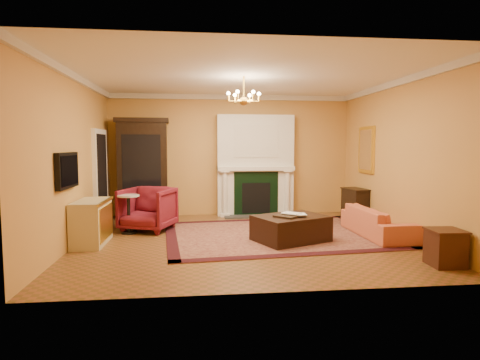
{
  "coord_description": "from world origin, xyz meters",
  "views": [
    {
      "loc": [
        -0.88,
        -7.33,
        1.76
      ],
      "look_at": [
        -0.04,
        0.3,
        1.09
      ],
      "focal_mm": 30.0,
      "sensor_mm": 36.0,
      "label": 1
    }
  ],
  "objects": [
    {
      "name": "ceiling",
      "position": [
        0.0,
        0.0,
        3.01
      ],
      "size": [
        6.0,
        5.5,
        0.02
      ],
      "primitive_type": "cube",
      "color": "white",
      "rests_on": "wall_back"
    },
    {
      "name": "chandelier",
      "position": [
        -0.0,
        0.0,
        2.61
      ],
      "size": [
        0.63,
        0.55,
        0.53
      ],
      "color": "gold",
      "rests_on": "ceiling"
    },
    {
      "name": "book_a",
      "position": [
        0.76,
        -0.38,
        0.66
      ],
      "size": [
        0.18,
        0.19,
        0.31
      ],
      "primitive_type": "imported",
      "rotation": [
        0.0,
        0.0,
        0.82
      ],
      "color": "gray",
      "rests_on": "ottoman_tray"
    },
    {
      "name": "coral_sofa",
      "position": [
        2.61,
        -0.02,
        0.37
      ],
      "size": [
        0.59,
        1.9,
        0.74
      ],
      "primitive_type": "imported",
      "rotation": [
        0.0,
        0.0,
        1.59
      ],
      "color": "#BC603B",
      "rests_on": "floor"
    },
    {
      "name": "wall_right",
      "position": [
        3.01,
        0.0,
        1.5
      ],
      "size": [
        0.02,
        5.5,
        3.0
      ],
      "primitive_type": "cube",
      "color": "#BD8844",
      "rests_on": "floor"
    },
    {
      "name": "floor",
      "position": [
        0.0,
        0.0,
        -0.01
      ],
      "size": [
        6.0,
        5.5,
        0.02
      ],
      "primitive_type": "cube",
      "color": "brown",
      "rests_on": "ground"
    },
    {
      "name": "crown_molding",
      "position": [
        0.0,
        0.96,
        2.94
      ],
      "size": [
        6.0,
        5.5,
        0.12
      ],
      "color": "silver",
      "rests_on": "ceiling"
    },
    {
      "name": "wall_front",
      "position": [
        0.0,
        -2.76,
        1.5
      ],
      "size": [
        6.0,
        0.02,
        3.0
      ],
      "primitive_type": "cube",
      "color": "#BD8844",
      "rests_on": "floor"
    },
    {
      "name": "gilt_mirror",
      "position": [
        2.97,
        1.4,
        1.65
      ],
      "size": [
        0.06,
        0.76,
        1.05
      ],
      "color": "yellow",
      "rests_on": "wall_right"
    },
    {
      "name": "tv_panel",
      "position": [
        -2.95,
        -0.6,
        1.35
      ],
      "size": [
        0.09,
        0.95,
        0.58
      ],
      "color": "black",
      "rests_on": "wall_left"
    },
    {
      "name": "end_table",
      "position": [
        2.72,
        -1.98,
        0.26
      ],
      "size": [
        0.46,
        0.46,
        0.51
      ],
      "primitive_type": "cube",
      "rotation": [
        0.0,
        0.0,
        -0.05
      ],
      "color": "#37180F",
      "rests_on": "floor"
    },
    {
      "name": "china_cabinet",
      "position": [
        -2.14,
        2.49,
        1.14
      ],
      "size": [
        1.17,
        0.58,
        2.29
      ],
      "primitive_type": "cube",
      "rotation": [
        0.0,
        0.0,
        0.05
      ],
      "color": "black",
      "rests_on": "floor"
    },
    {
      "name": "leather_ottoman",
      "position": [
        0.83,
        -0.28,
        0.24
      ],
      "size": [
        1.48,
        1.31,
        0.46
      ],
      "primitive_type": "cube",
      "rotation": [
        0.0,
        0.0,
        0.41
      ],
      "color": "black",
      "rests_on": "oriental_rug"
    },
    {
      "name": "ottoman_tray",
      "position": [
        0.79,
        -0.34,
        0.49
      ],
      "size": [
        0.63,
        0.63,
        0.03
      ],
      "primitive_type": "cube",
      "rotation": [
        0.0,
        0.0,
        0.77
      ],
      "color": "black",
      "rests_on": "leather_ottoman"
    },
    {
      "name": "wall_left",
      "position": [
        -3.01,
        0.0,
        1.5
      ],
      "size": [
        0.02,
        5.5,
        3.0
      ],
      "primitive_type": "cube",
      "color": "#BD8844",
      "rests_on": "floor"
    },
    {
      "name": "wall_back",
      "position": [
        0.0,
        2.76,
        1.5
      ],
      "size": [
        6.0,
        0.02,
        3.0
      ],
      "primitive_type": "cube",
      "color": "#BD8844",
      "rests_on": "floor"
    },
    {
      "name": "fireplace",
      "position": [
        0.6,
        2.57,
        1.19
      ],
      "size": [
        1.9,
        0.7,
        2.5
      ],
      "color": "silver",
      "rests_on": "wall_back"
    },
    {
      "name": "oriental_rug",
      "position": [
        0.69,
        0.31,
        0.01
      ],
      "size": [
        4.55,
        3.58,
        0.02
      ],
      "primitive_type": "cube",
      "rotation": [
        0.0,
        0.0,
        0.09
      ],
      "color": "#420E16",
      "rests_on": "floor"
    },
    {
      "name": "topiary_right",
      "position": [
        1.3,
        2.53,
        1.47
      ],
      "size": [
        0.16,
        0.16,
        0.44
      ],
      "color": "tan",
      "rests_on": "fireplace"
    },
    {
      "name": "doorway",
      "position": [
        -2.95,
        1.7,
        1.05
      ],
      "size": [
        0.08,
        1.05,
        2.1
      ],
      "color": "white",
      "rests_on": "wall_left"
    },
    {
      "name": "pedestal_table",
      "position": [
        -2.21,
        0.74,
        0.45
      ],
      "size": [
        0.43,
        0.43,
        0.77
      ],
      "color": "black",
      "rests_on": "floor"
    },
    {
      "name": "console_table",
      "position": [
        2.78,
        1.49,
        0.37
      ],
      "size": [
        0.47,
        0.71,
        0.73
      ],
      "primitive_type": "cube",
      "rotation": [
        0.0,
        0.0,
        0.15
      ],
      "color": "black",
      "rests_on": "floor"
    },
    {
      "name": "book_b",
      "position": [
        0.89,
        -0.38,
        0.64
      ],
      "size": [
        0.19,
        0.03,
        0.26
      ],
      "primitive_type": "imported",
      "rotation": [
        0.0,
        0.0,
        -0.04
      ],
      "color": "gray",
      "rests_on": "ottoman_tray"
    },
    {
      "name": "topiary_left",
      "position": [
        -0.14,
        2.53,
        1.48
      ],
      "size": [
        0.17,
        0.17,
        0.46
      ],
      "color": "tan",
      "rests_on": "fireplace"
    },
    {
      "name": "commode",
      "position": [
        -2.73,
        -0.08,
        0.39
      ],
      "size": [
        0.5,
        1.05,
        0.78
      ],
      "primitive_type": "cube",
      "rotation": [
        0.0,
        0.0,
        -0.01
      ],
      "color": "#BEAF8B",
      "rests_on": "floor"
    },
    {
      "name": "wingback_armchair",
      "position": [
        -1.87,
        0.98,
        0.49
      ],
      "size": [
        1.2,
        1.16,
        0.98
      ],
      "primitive_type": "imported",
      "rotation": [
        0.0,
        0.0,
        -0.35
      ],
      "color": "maroon",
      "rests_on": "floor"
    }
  ]
}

